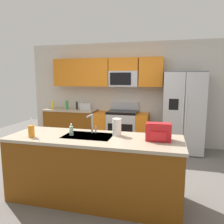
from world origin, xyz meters
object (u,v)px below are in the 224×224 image
object	(u,v)px
paper_towel_roll	(117,127)
drink_cup_orange	(31,131)
bottle_yellow	(53,105)
range_oven	(121,129)
refrigerator	(183,112)
soap_dispenser	(71,131)
toaster	(86,106)
backpack	(159,131)
sink_faucet	(92,122)
pepper_mill	(77,106)
bottle_green	(67,105)

from	to	relation	value
paper_towel_roll	drink_cup_orange	bearing A→B (deg)	-161.55
bottle_yellow	paper_towel_roll	bearing A→B (deg)	-45.29
range_oven	paper_towel_roll	world-z (taller)	paper_towel_roll
refrigerator	soap_dispenser	distance (m)	2.95
soap_dispenser	toaster	bearing A→B (deg)	106.13
toaster	soap_dispenser	distance (m)	2.56
refrigerator	backpack	bearing A→B (deg)	-100.97
range_oven	refrigerator	distance (m)	1.54
sink_faucet	paper_towel_roll	world-z (taller)	sink_faucet
toaster	pepper_mill	distance (m)	0.28
toaster	sink_faucet	xyz separation A→B (m)	(0.95, -2.27, 0.08)
toaster	pepper_mill	size ratio (longest dim) A/B	1.42
bottle_yellow	backpack	world-z (taller)	backpack
toaster	paper_towel_roll	distance (m)	2.66
bottle_green	sink_faucet	world-z (taller)	sink_faucet
range_oven	backpack	distance (m)	2.72
drink_cup_orange	refrigerator	bearing A→B (deg)	50.91
refrigerator	backpack	world-z (taller)	refrigerator
bottle_green	soap_dispenser	xyz separation A→B (m)	(1.26, -2.49, -0.04)
drink_cup_orange	bottle_yellow	bearing A→B (deg)	113.73
range_oven	sink_faucet	xyz separation A→B (m)	(0.04, -2.32, 0.62)
bottle_yellow	sink_faucet	size ratio (longest dim) A/B	0.73
soap_dispenser	bottle_green	bearing A→B (deg)	116.85
refrigerator	soap_dispenser	bearing A→B (deg)	-124.25
refrigerator	paper_towel_roll	xyz separation A→B (m)	(-1.04, -2.28, 0.09)
sink_faucet	drink_cup_orange	world-z (taller)	sink_faucet
sink_faucet	soap_dispenser	world-z (taller)	sink_faucet
refrigerator	pepper_mill	world-z (taller)	refrigerator
bottle_green	sink_faucet	xyz separation A→B (m)	(1.49, -2.30, 0.06)
refrigerator	sink_faucet	distance (m)	2.67
bottle_yellow	soap_dispenser	world-z (taller)	bottle_yellow
range_oven	toaster	bearing A→B (deg)	-176.69
pepper_mill	bottle_yellow	distance (m)	0.68
bottle_green	backpack	world-z (taller)	backpack
pepper_mill	paper_towel_roll	bearing A→B (deg)	-55.59
pepper_mill	bottle_green	size ratio (longest dim) A/B	0.89
sink_faucet	backpack	xyz separation A→B (m)	(0.96, -0.14, -0.05)
soap_dispenser	backpack	bearing A→B (deg)	2.14
sink_faucet	drink_cup_orange	size ratio (longest dim) A/B	1.00
toaster	pepper_mill	xyz separation A→B (m)	(-0.28, 0.05, 0.01)
drink_cup_orange	soap_dispenser	world-z (taller)	drink_cup_orange
range_oven	refrigerator	bearing A→B (deg)	-2.82
pepper_mill	paper_towel_roll	xyz separation A→B (m)	(1.61, -2.35, 0.02)
range_oven	toaster	size ratio (longest dim) A/B	4.86
refrigerator	paper_towel_roll	bearing A→B (deg)	-114.56
drink_cup_orange	backpack	world-z (taller)	drink_cup_orange
refrigerator	bottle_yellow	size ratio (longest dim) A/B	8.97
sink_faucet	paper_towel_roll	size ratio (longest dim) A/B	1.17
bottle_green	soap_dispenser	bearing A→B (deg)	-63.15
bottle_yellow	drink_cup_orange	xyz separation A→B (m)	(1.18, -2.69, -0.02)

